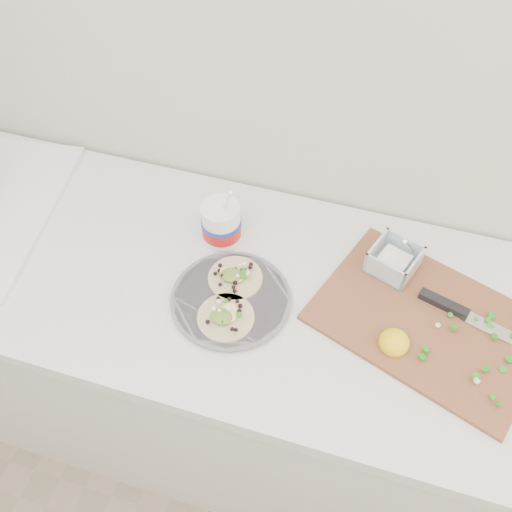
% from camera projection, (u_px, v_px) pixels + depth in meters
% --- Properties ---
extents(counter, '(2.44, 0.66, 0.90)m').
position_uv_depth(counter, '(193.00, 354.00, 1.74)').
color(counter, silver).
rests_on(counter, ground).
extents(taco_plate, '(0.28, 0.28, 0.04)m').
position_uv_depth(taco_plate, '(231.00, 297.00, 1.31)').
color(taco_plate, slate).
rests_on(taco_plate, counter).
extents(tub, '(0.10, 0.10, 0.22)m').
position_uv_depth(tub, '(222.00, 222.00, 1.39)').
color(tub, white).
rests_on(tub, counter).
extents(cutboard, '(0.56, 0.48, 0.07)m').
position_uv_depth(cutboard, '(427.00, 312.00, 1.28)').
color(cutboard, brown).
rests_on(cutboard, counter).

